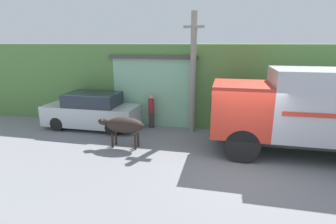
% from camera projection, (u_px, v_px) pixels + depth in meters
% --- Properties ---
extents(ground_plane, '(60.00, 60.00, 0.00)m').
position_uv_depth(ground_plane, '(241.00, 165.00, 8.91)').
color(ground_plane, gray).
extents(hillside_embankment, '(32.00, 5.29, 3.96)m').
position_uv_depth(hillside_embankment, '(238.00, 81.00, 14.29)').
color(hillside_embankment, '#568442').
rests_on(hillside_embankment, ground_plane).
extents(building_backdrop, '(4.35, 2.70, 3.45)m').
position_uv_depth(building_backdrop, '(159.00, 87.00, 13.84)').
color(building_backdrop, '#8CC69E').
rests_on(building_backdrop, ground_plane).
extents(cargo_truck, '(6.70, 2.28, 3.17)m').
position_uv_depth(cargo_truck, '(314.00, 109.00, 9.10)').
color(cargo_truck, '#2D2D2D').
rests_on(cargo_truck, ground_plane).
extents(brown_cow, '(1.89, 0.63, 1.23)m').
position_uv_depth(brown_cow, '(124.00, 125.00, 10.24)').
color(brown_cow, '#2D231E').
rests_on(brown_cow, ground_plane).
extents(parked_suv, '(4.48, 1.72, 1.73)m').
position_uv_depth(parked_suv, '(92.00, 111.00, 12.57)').
color(parked_suv, silver).
rests_on(parked_suv, ground_plane).
extents(pedestrian_on_hill, '(0.29, 0.29, 1.64)m').
position_uv_depth(pedestrian_on_hill, '(151.00, 109.00, 12.59)').
color(pedestrian_on_hill, '#38332D').
rests_on(pedestrian_on_hill, ground_plane).
extents(utility_pole, '(0.90, 0.27, 5.33)m').
position_uv_depth(utility_pole, '(193.00, 72.00, 11.66)').
color(utility_pole, gray).
rests_on(utility_pole, ground_plane).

